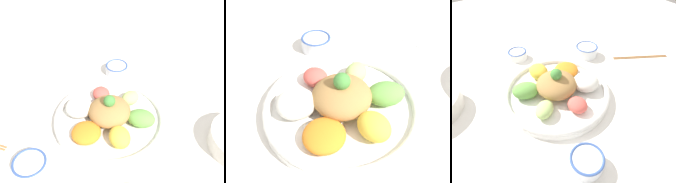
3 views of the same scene
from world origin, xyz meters
TOP-DOWN VIEW (x-y plane):
  - ground_plane at (0.00, 0.00)m, footprint 2.40×2.40m
  - salad_platter at (0.00, -0.01)m, footprint 0.38×0.38m
  - sauce_bowl_red at (0.30, -0.00)m, footprint 0.08×0.08m
  - rice_bowl_blue at (0.14, -0.27)m, footprint 0.10×0.10m
  - sauce_bowl_dark at (-0.26, 0.07)m, footprint 0.09×0.09m
  - chopsticks_pair_near at (-0.02, -0.46)m, footprint 0.14×0.22m

SIDE VIEW (x-z plane):
  - ground_plane at x=0.00m, z-range 0.00..0.00m
  - chopsticks_pair_near at x=-0.02m, z-range 0.00..0.01m
  - sauce_bowl_red at x=0.30m, z-range 0.00..0.04m
  - sauce_bowl_dark at x=-0.26m, z-range 0.00..0.05m
  - rice_bowl_blue at x=0.14m, z-range 0.00..0.05m
  - salad_platter at x=0.00m, z-range -0.03..0.09m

